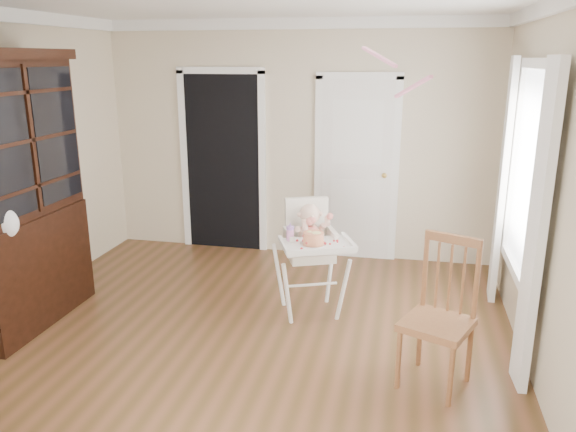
% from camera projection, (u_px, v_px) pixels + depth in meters
% --- Properties ---
extents(floor, '(5.00, 5.00, 0.00)m').
position_uv_depth(floor, '(234.00, 352.00, 4.51)').
color(floor, '#50371B').
rests_on(floor, ground).
extents(wall_back, '(4.50, 0.00, 4.50)m').
position_uv_depth(wall_back, '(297.00, 141.00, 6.49)').
color(wall_back, '#C5B49A').
rests_on(wall_back, floor).
extents(wall_right, '(0.00, 5.00, 5.00)m').
position_uv_depth(wall_right, '(557.00, 205.00, 3.68)').
color(wall_right, '#C5B49A').
rests_on(wall_right, floor).
extents(crown_molding, '(4.50, 5.00, 0.12)m').
position_uv_depth(crown_molding, '(224.00, 3.00, 3.79)').
color(crown_molding, white).
rests_on(crown_molding, ceiling).
extents(doorway, '(1.06, 0.05, 2.22)m').
position_uv_depth(doorway, '(223.00, 159.00, 6.72)').
color(doorway, black).
rests_on(doorway, wall_back).
extents(closet_door, '(0.96, 0.09, 2.13)m').
position_uv_depth(closet_door, '(356.00, 172.00, 6.41)').
color(closet_door, white).
rests_on(closet_door, wall_back).
extents(window_right, '(0.13, 1.84, 2.30)m').
position_uv_depth(window_right, '(522.00, 187.00, 4.46)').
color(window_right, white).
rests_on(window_right, wall_right).
extents(high_chair, '(0.85, 0.93, 1.08)m').
position_uv_depth(high_chair, '(310.00, 244.00, 5.04)').
color(high_chair, white).
rests_on(high_chair, floor).
extents(baby, '(0.34, 0.25, 0.44)m').
position_uv_depth(baby, '(310.00, 229.00, 5.03)').
color(baby, beige).
rests_on(baby, high_chair).
extents(cake, '(0.23, 0.23, 0.11)m').
position_uv_depth(cake, '(313.00, 238.00, 4.77)').
color(cake, silver).
rests_on(cake, high_chair).
extents(sippy_cup, '(0.07, 0.07, 0.17)m').
position_uv_depth(sippy_cup, '(290.00, 233.00, 4.85)').
color(sippy_cup, '#DE88C2').
rests_on(sippy_cup, high_chair).
extents(china_cabinet, '(0.62, 1.40, 2.35)m').
position_uv_depth(china_cabinet, '(12.00, 193.00, 4.74)').
color(china_cabinet, black).
rests_on(china_cabinet, floor).
extents(dining_chair, '(0.58, 0.58, 1.09)m').
position_uv_depth(dining_chair, '(439.00, 318.00, 3.96)').
color(dining_chair, brown).
rests_on(dining_chair, floor).
extents(streamer, '(0.29, 0.43, 0.15)m').
position_uv_depth(streamer, '(379.00, 57.00, 4.01)').
color(streamer, pink).
rests_on(streamer, ceiling).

